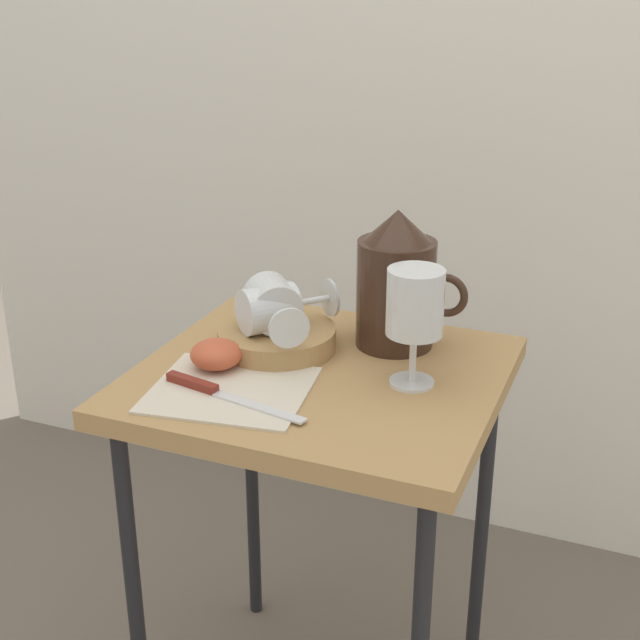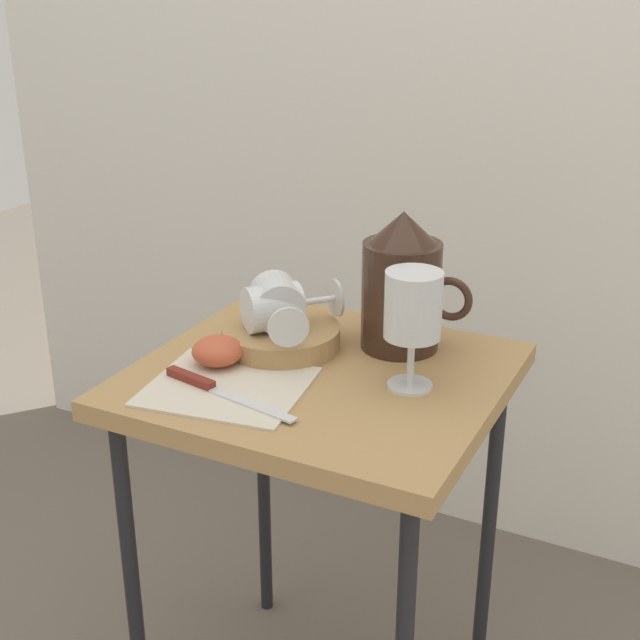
% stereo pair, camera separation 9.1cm
% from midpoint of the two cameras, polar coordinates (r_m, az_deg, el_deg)
% --- Properties ---
extents(curtain_drape, '(2.40, 0.03, 2.16)m').
position_cam_midpoint_polar(curtain_drape, '(1.79, 11.77, 17.58)').
color(curtain_drape, silver).
rests_on(curtain_drape, ground_plane).
extents(table, '(0.52, 0.48, 0.66)m').
position_cam_midpoint_polar(table, '(1.30, 2.01, -6.11)').
color(table, '#AD8451').
rests_on(table, ground_plane).
extents(linen_napkin, '(0.24, 0.22, 0.00)m').
position_cam_midpoint_polar(linen_napkin, '(1.22, -3.93, -4.39)').
color(linen_napkin, beige).
rests_on(linen_napkin, table).
extents(basket_tray, '(0.18, 0.18, 0.03)m').
position_cam_midpoint_polar(basket_tray, '(1.34, -0.62, -1.16)').
color(basket_tray, '#AD8451').
rests_on(basket_tray, table).
extents(pitcher, '(0.17, 0.12, 0.22)m').
position_cam_midpoint_polar(pitcher, '(1.33, 7.31, 1.71)').
color(pitcher, '#382319').
rests_on(pitcher, table).
extents(wine_glass_upright, '(0.08, 0.08, 0.17)m').
position_cam_midpoint_polar(wine_glass_upright, '(1.19, 8.27, 0.55)').
color(wine_glass_upright, silver).
rests_on(wine_glass_upright, table).
extents(wine_glass_tipped_near, '(0.15, 0.15, 0.07)m').
position_cam_midpoint_polar(wine_glass_tipped_near, '(1.31, -0.92, 0.85)').
color(wine_glass_tipped_near, silver).
rests_on(wine_glass_tipped_near, basket_tray).
extents(wine_glass_tipped_far, '(0.14, 0.15, 0.08)m').
position_cam_midpoint_polar(wine_glass_tipped_far, '(1.32, -0.83, 1.07)').
color(wine_glass_tipped_far, silver).
rests_on(wine_glass_tipped_far, basket_tray).
extents(apple_half_left, '(0.08, 0.08, 0.04)m').
position_cam_midpoint_polar(apple_half_left, '(1.28, -4.69, -2.05)').
color(apple_half_left, '#C15133').
rests_on(apple_half_left, linen_napkin).
extents(knife, '(0.23, 0.06, 0.01)m').
position_cam_midpoint_polar(knife, '(1.21, -5.05, -4.39)').
color(knife, silver).
rests_on(knife, linen_napkin).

